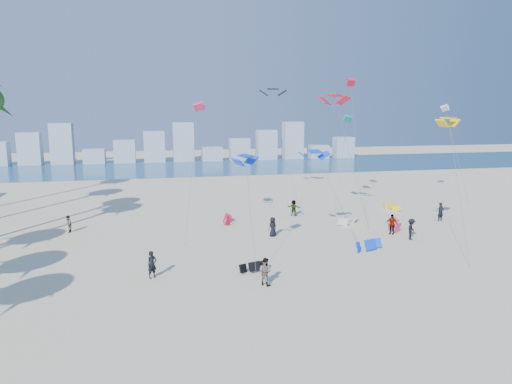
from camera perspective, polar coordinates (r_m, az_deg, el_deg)
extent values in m
plane|color=beige|center=(25.04, 1.25, -16.88)|extent=(220.00, 220.00, 0.00)
plane|color=navy|center=(94.51, -9.15, 3.03)|extent=(220.00, 220.00, 0.00)
imported|color=black|center=(32.97, -12.45, -8.57)|extent=(0.83, 0.75, 1.89)
imported|color=gray|center=(31.03, 1.10, -9.57)|extent=(1.11, 1.13, 1.84)
imported|color=black|center=(42.44, 2.03, -4.23)|extent=(1.02, 0.89, 1.76)
imported|color=gray|center=(44.84, 16.08, -3.76)|extent=(1.12, 1.09, 1.89)
imported|color=black|center=(43.49, 18.27, -4.31)|extent=(1.35, 1.35, 1.87)
imported|color=gray|center=(50.62, 4.59, -1.93)|extent=(1.58, 1.39, 1.73)
imported|color=black|center=(51.64, 21.42, -2.25)|extent=(0.77, 0.57, 1.92)
imported|color=gray|center=(47.06, -21.77, -3.62)|extent=(0.61, 0.78, 1.60)
cylinder|color=#595959|center=(32.64, -0.61, -2.94)|extent=(0.06, 3.56, 8.02)
cylinder|color=#595959|center=(45.77, 11.50, 3.51)|extent=(2.79, 2.90, 12.58)
cylinder|color=#595959|center=(39.14, 23.27, 0.35)|extent=(1.29, 5.68, 10.61)
cylinder|color=#595959|center=(40.73, -7.77, 2.34)|extent=(1.71, 3.40, 11.89)
cylinder|color=#595959|center=(52.59, 10.26, 3.29)|extent=(2.81, 3.47, 10.61)
cylinder|color=#595959|center=(57.41, 3.57, 5.55)|extent=(2.15, 4.17, 13.72)
cylinder|color=#595959|center=(61.66, 23.09, 4.14)|extent=(2.58, 2.60, 11.70)
cylinder|color=#595959|center=(39.62, 9.87, -0.94)|extent=(3.02, 3.38, 7.79)
cylinder|color=#595959|center=(53.21, 12.06, 5.45)|extent=(0.23, 4.00, 14.55)
cube|color=#9EADBF|center=(106.78, -25.65, 4.74)|extent=(4.40, 3.00, 6.60)
cube|color=#9EADBF|center=(105.48, -22.40, 5.41)|extent=(4.40, 3.00, 8.40)
cube|color=#9EADBF|center=(104.82, -18.96, 4.12)|extent=(4.40, 3.00, 3.00)
cube|color=#9EADBF|center=(104.22, -15.59, 4.76)|extent=(4.40, 3.00, 4.80)
cube|color=#9EADBF|center=(103.99, -12.19, 5.39)|extent=(4.40, 3.00, 6.60)
cube|color=#9EADBF|center=(104.14, -8.78, 6.00)|extent=(4.40, 3.00, 8.40)
cube|color=#9EADBF|center=(104.94, -5.35, 4.62)|extent=(4.40, 3.00, 3.00)
cube|color=#9EADBF|center=(105.81, -2.01, 5.19)|extent=(4.40, 3.00, 4.80)
cube|color=#9EADBF|center=(107.03, 1.27, 5.74)|extent=(4.40, 3.00, 6.60)
cube|color=#9EADBF|center=(108.60, 4.47, 6.25)|extent=(4.40, 3.00, 8.40)
cube|color=#9EADBF|center=(110.77, 7.53, 4.86)|extent=(4.40, 3.00, 3.00)
cube|color=#9EADBF|center=(112.95, 10.51, 5.34)|extent=(4.40, 3.00, 4.80)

